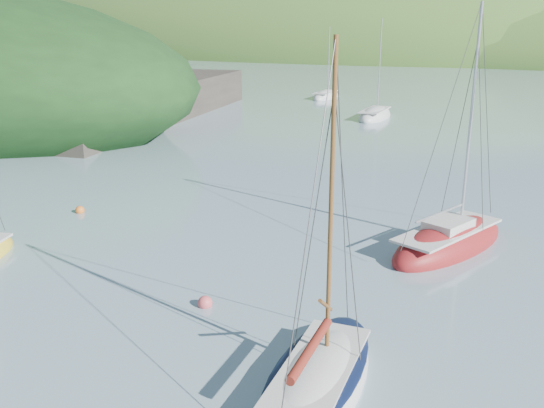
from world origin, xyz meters
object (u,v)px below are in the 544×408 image
at_px(distant_sloop_a, 375,116).
at_px(daysailer_white, 318,381).
at_px(sloop_red, 448,244).
at_px(distant_sloop_c, 326,97).

bearing_deg(distant_sloop_a, daysailer_white, -76.73).
xyz_separation_m(sloop_red, distant_sloop_a, (-13.25, 32.98, -0.03)).
bearing_deg(sloop_red, daysailer_white, -74.99).
bearing_deg(distant_sloop_c, sloop_red, -64.47).
distance_m(daysailer_white, sloop_red, 11.94).
height_order(sloop_red, distant_sloop_c, sloop_red).
xyz_separation_m(daysailer_white, distant_sloop_a, (-12.12, 44.87, -0.04)).
relative_size(daysailer_white, distant_sloop_a, 0.93).
xyz_separation_m(sloop_red, distant_sloop_c, (-23.39, 45.74, -0.05)).
bearing_deg(distant_sloop_a, sloop_red, -69.96).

